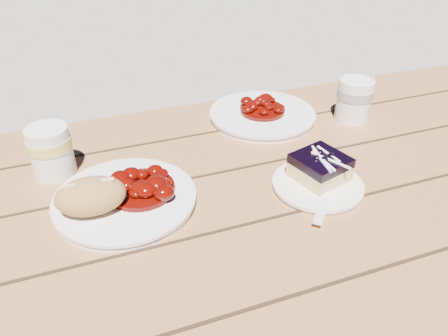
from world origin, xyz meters
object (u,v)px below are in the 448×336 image
object	(u,v)px
coffee_cup	(354,100)
second_cup	(51,151)
bread_roll	(91,196)
blueberry_cake	(320,167)
main_plate	(125,200)
dessert_plate	(317,185)
picnic_table	(261,252)
second_plate	(262,115)

from	to	relation	value
coffee_cup	second_cup	size ratio (longest dim) A/B	1.00
bread_roll	blueberry_cake	xyz separation A→B (m)	(0.41, -0.04, -0.01)
main_plate	coffee_cup	xyz separation A→B (m)	(0.56, 0.14, 0.04)
dessert_plate	second_cup	size ratio (longest dim) A/B	1.65
blueberry_cake	bread_roll	bearing A→B (deg)	158.66
coffee_cup	blueberry_cake	bearing A→B (deg)	-135.78
dessert_plate	blueberry_cake	bearing A→B (deg)	56.31
dessert_plate	bread_roll	bearing A→B (deg)	172.32
bread_roll	coffee_cup	xyz separation A→B (m)	(0.62, 0.16, 0.00)
picnic_table	second_plate	xyz separation A→B (m)	(0.11, 0.27, 0.17)
main_plate	dessert_plate	bearing A→B (deg)	-12.12
second_plate	second_cup	size ratio (longest dim) A/B	2.50
dessert_plate	blueberry_cake	xyz separation A→B (m)	(0.01, 0.01, 0.03)
second_cup	picnic_table	bearing A→B (deg)	-27.77
dessert_plate	coffee_cup	size ratio (longest dim) A/B	1.65
dessert_plate	second_plate	bearing A→B (deg)	86.08
main_plate	second_cup	size ratio (longest dim) A/B	2.48
picnic_table	dessert_plate	bearing A→B (deg)	-17.36
main_plate	second_cup	bearing A→B (deg)	127.32
picnic_table	dessert_plate	distance (m)	0.19
dessert_plate	second_plate	size ratio (longest dim) A/B	0.66
bread_roll	blueberry_cake	distance (m)	0.41
bread_roll	second_cup	xyz separation A→B (m)	(-0.06, 0.17, 0.00)
dessert_plate	second_cup	bearing A→B (deg)	154.22
dessert_plate	second_plate	xyz separation A→B (m)	(0.02, 0.29, 0.00)
main_plate	coffee_cup	distance (m)	0.58
second_cup	blueberry_cake	bearing A→B (deg)	-23.76
bread_roll	second_cup	world-z (taller)	second_cup
blueberry_cake	coffee_cup	world-z (taller)	coffee_cup
bread_roll	dessert_plate	size ratio (longest dim) A/B	0.72
main_plate	second_plate	world-z (taller)	same
picnic_table	bread_roll	xyz separation A→B (m)	(-0.31, 0.02, 0.21)
main_plate	blueberry_cake	world-z (taller)	blueberry_cake
picnic_table	blueberry_cake	size ratio (longest dim) A/B	18.45
picnic_table	main_plate	world-z (taller)	main_plate
main_plate	bread_roll	world-z (taller)	bread_roll
bread_roll	second_plate	bearing A→B (deg)	29.86
picnic_table	blueberry_cake	bearing A→B (deg)	-7.72
picnic_table	bread_roll	size ratio (longest dim) A/B	17.17
blueberry_cake	coffee_cup	xyz separation A→B (m)	(0.21, 0.20, 0.01)
picnic_table	main_plate	xyz separation A→B (m)	(-0.25, 0.04, 0.17)
second_cup	dessert_plate	bearing A→B (deg)	-25.78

